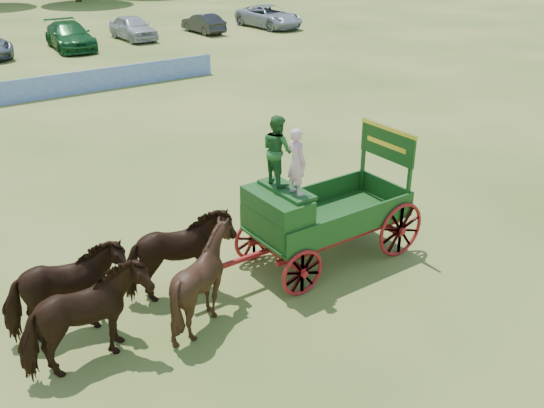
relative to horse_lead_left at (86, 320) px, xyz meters
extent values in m
plane|color=#9E9447|center=(1.60, 1.24, -0.99)|extent=(160.00, 160.00, 0.00)
imported|color=#321C0E|center=(0.00, 0.00, 0.00)|extent=(2.43, 1.27, 1.98)
imported|color=#321C0E|center=(0.00, 1.10, 0.00)|extent=(2.46, 1.35, 1.98)
imported|color=#321C0E|center=(2.40, 0.00, 0.00)|extent=(2.08, 1.93, 1.98)
imported|color=#321C0E|center=(2.40, 1.10, 0.00)|extent=(2.47, 1.37, 1.98)
cube|color=#AA1122|center=(4.60, 0.55, -0.39)|extent=(0.12, 2.00, 0.12)
cube|color=#AA1122|center=(7.60, 0.55, -0.39)|extent=(0.12, 2.00, 0.12)
cube|color=#AA1122|center=(6.10, 0.00, -0.27)|extent=(3.80, 0.10, 0.12)
cube|color=#AA1122|center=(6.10, 1.10, -0.27)|extent=(3.80, 0.10, 0.12)
cube|color=#AA1122|center=(3.70, 0.55, -0.24)|extent=(2.80, 0.09, 0.09)
cube|color=#1C4E1A|center=(6.10, 0.55, 0.01)|extent=(3.80, 1.80, 0.10)
cube|color=#1C4E1A|center=(6.10, -0.33, 0.31)|extent=(3.80, 0.06, 0.55)
cube|color=#1C4E1A|center=(6.10, 1.43, 0.31)|extent=(3.80, 0.06, 0.55)
cube|color=#1C4E1A|center=(7.98, 0.55, 0.31)|extent=(0.06, 1.80, 0.55)
cube|color=#1C4E1A|center=(4.60, 0.55, 0.56)|extent=(0.85, 1.70, 1.05)
cube|color=#1C4E1A|center=(4.85, 0.55, 1.13)|extent=(0.55, 1.50, 0.08)
cube|color=#1C4E1A|center=(4.22, 0.55, 0.36)|extent=(0.10, 1.60, 0.65)
cube|color=#1C4E1A|center=(4.40, 0.55, 0.06)|extent=(0.55, 1.60, 0.06)
cube|color=#1C4E1A|center=(7.90, -0.25, 0.96)|extent=(0.08, 0.08, 1.80)
cube|color=#1C4E1A|center=(7.90, 1.35, 0.96)|extent=(0.08, 0.08, 1.80)
cube|color=#1C4E1A|center=(7.90, 0.55, 1.56)|extent=(0.07, 1.75, 0.75)
cube|color=gold|center=(7.90, 0.55, 1.96)|extent=(0.08, 1.80, 0.09)
cube|color=gold|center=(7.86, 0.55, 1.56)|extent=(0.02, 1.30, 0.12)
torus|color=#AA1122|center=(4.60, -0.40, -0.44)|extent=(1.09, 0.09, 1.09)
torus|color=#AA1122|center=(4.60, 1.50, -0.44)|extent=(1.09, 0.09, 1.09)
torus|color=#AA1122|center=(7.60, -0.40, -0.29)|extent=(1.39, 0.09, 1.39)
torus|color=#AA1122|center=(7.60, 1.50, -0.29)|extent=(1.39, 0.09, 1.39)
imported|color=beige|center=(4.85, 0.20, 1.90)|extent=(0.35, 0.53, 1.46)
imported|color=#235D26|center=(4.85, 0.90, 1.95)|extent=(0.59, 0.76, 1.56)
imported|color=#144C1E|center=(9.78, 30.40, -0.17)|extent=(2.79, 5.86, 1.65)
imported|color=#B2B2B7|center=(14.42, 31.25, -0.18)|extent=(1.99, 4.80, 1.63)
imported|color=#262628|center=(19.73, 30.87, -0.31)|extent=(1.58, 4.19, 1.37)
imported|color=#999EA5|center=(25.10, 30.19, -0.17)|extent=(3.09, 6.05, 1.63)
camera|label=1|loc=(-2.43, -9.21, 6.49)|focal=40.00mm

